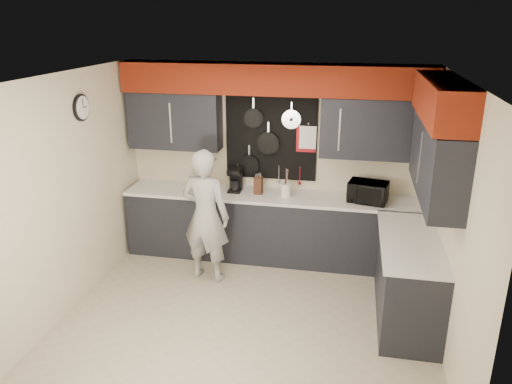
% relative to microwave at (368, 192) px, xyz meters
% --- Properties ---
extents(ground, '(4.00, 4.00, 0.00)m').
position_rel_microwave_xyz_m(ground, '(-1.25, -1.41, -1.05)').
color(ground, '#B3A78B').
rests_on(ground, ground).
extents(back_wall_assembly, '(4.00, 0.36, 2.60)m').
position_rel_microwave_xyz_m(back_wall_assembly, '(-1.24, 0.19, 0.96)').
color(back_wall_assembly, beige).
rests_on(back_wall_assembly, ground).
extents(right_wall_assembly, '(0.36, 3.50, 2.60)m').
position_rel_microwave_xyz_m(right_wall_assembly, '(0.61, -1.15, 0.89)').
color(right_wall_assembly, beige).
rests_on(right_wall_assembly, ground).
extents(left_wall_assembly, '(0.05, 3.50, 2.60)m').
position_rel_microwave_xyz_m(left_wall_assembly, '(-3.24, -1.39, 0.28)').
color(left_wall_assembly, beige).
rests_on(left_wall_assembly, ground).
extents(base_cabinets, '(3.95, 2.20, 0.92)m').
position_rel_microwave_xyz_m(base_cabinets, '(-0.76, -0.28, -0.59)').
color(base_cabinets, black).
rests_on(base_cabinets, ground).
extents(microwave, '(0.53, 0.41, 0.26)m').
position_rel_microwave_xyz_m(microwave, '(0.00, 0.00, 0.00)').
color(microwave, black).
rests_on(microwave, base_cabinets).
extents(knife_block, '(0.11, 0.11, 0.23)m').
position_rel_microwave_xyz_m(knife_block, '(-1.41, 0.03, -0.02)').
color(knife_block, '#331B10').
rests_on(knife_block, base_cabinets).
extents(utensil_crock, '(0.13, 0.13, 0.17)m').
position_rel_microwave_xyz_m(utensil_crock, '(-1.04, 0.00, -0.05)').
color(utensil_crock, white).
rests_on(utensil_crock, base_cabinets).
extents(coffee_maker, '(0.17, 0.21, 0.32)m').
position_rel_microwave_xyz_m(coffee_maker, '(-1.74, 0.09, 0.03)').
color(coffee_maker, black).
rests_on(coffee_maker, base_cabinets).
extents(person, '(0.68, 0.51, 1.68)m').
position_rel_microwave_xyz_m(person, '(-1.93, -0.67, -0.21)').
color(person, '#AAAAA7').
rests_on(person, ground).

